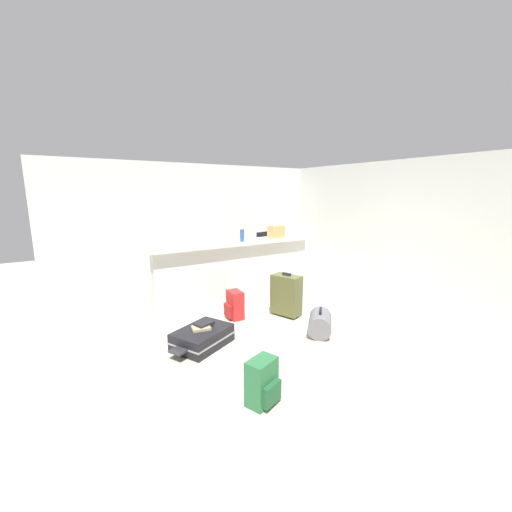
% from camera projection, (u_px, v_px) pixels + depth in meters
% --- Properties ---
extents(ground_plane, '(13.00, 13.00, 0.05)m').
position_uv_depth(ground_plane, '(274.00, 307.00, 5.34)').
color(ground_plane, beige).
extents(wall_back, '(6.60, 0.10, 2.50)m').
position_uv_depth(wall_back, '(199.00, 218.00, 7.61)').
color(wall_back, silver).
rests_on(wall_back, ground_plane).
extents(wall_right, '(0.10, 6.00, 2.50)m').
position_uv_depth(wall_right, '(381.00, 221.00, 6.95)').
color(wall_right, silver).
rests_on(wall_right, ground_plane).
extents(partition_half_wall, '(2.80, 0.20, 1.01)m').
position_uv_depth(partition_half_wall, '(237.00, 274.00, 5.40)').
color(partition_half_wall, silver).
rests_on(partition_half_wall, ground_plane).
extents(bar_countertop, '(2.96, 0.40, 0.05)m').
position_uv_depth(bar_countertop, '(237.00, 243.00, 5.30)').
color(bar_countertop, white).
rests_on(bar_countertop, partition_half_wall).
extents(bottle_white, '(0.07, 0.07, 0.20)m').
position_uv_depth(bottle_white, '(158.00, 240.00, 4.68)').
color(bottle_white, silver).
rests_on(bottle_white, bar_countertop).
extents(bottle_blue, '(0.07, 0.07, 0.20)m').
position_uv_depth(bottle_blue, '(242.00, 236.00, 5.22)').
color(bottle_blue, '#284C89').
rests_on(bottle_blue, bar_countertop).
extents(bottle_clear, '(0.06, 0.06, 0.26)m').
position_uv_depth(bottle_clear, '(294.00, 229.00, 5.92)').
color(bottle_clear, silver).
rests_on(bottle_clear, bar_countertop).
extents(grocery_bag, '(0.26, 0.18, 0.22)m').
position_uv_depth(grocery_bag, '(276.00, 232.00, 5.63)').
color(grocery_bag, tan).
rests_on(grocery_bag, bar_countertop).
extents(dining_table, '(1.10, 0.80, 0.74)m').
position_uv_depth(dining_table, '(269.00, 246.00, 7.32)').
color(dining_table, brown).
rests_on(dining_table, ground_plane).
extents(dining_chair_near_partition, '(0.41, 0.41, 0.93)m').
position_uv_depth(dining_chair_near_partition, '(281.00, 257.00, 6.81)').
color(dining_chair_near_partition, black).
rests_on(dining_chair_near_partition, ground_plane).
extents(dining_chair_far_side, '(0.46, 0.46, 0.93)m').
position_uv_depth(dining_chair_far_side, '(260.00, 248.00, 7.80)').
color(dining_chair_far_side, black).
rests_on(dining_chair_far_side, ground_plane).
extents(suitcase_flat_black, '(0.89, 0.74, 0.22)m').
position_uv_depth(suitcase_flat_black, '(202.00, 337.00, 3.93)').
color(suitcase_flat_black, black).
rests_on(suitcase_flat_black, ground_plane).
extents(backpack_red, '(0.27, 0.29, 0.42)m').
position_uv_depth(backpack_red, '(235.00, 305.00, 4.78)').
color(backpack_red, red).
rests_on(backpack_red, ground_plane).
extents(suitcase_upright_olive, '(0.37, 0.49, 0.67)m').
position_uv_depth(suitcase_upright_olive, '(286.00, 295.00, 4.88)').
color(suitcase_upright_olive, '#51562D').
rests_on(suitcase_upright_olive, ground_plane).
extents(backpack_green, '(0.32, 0.30, 0.42)m').
position_uv_depth(backpack_green, '(262.00, 383.00, 2.84)').
color(backpack_green, '#286B3D').
rests_on(backpack_green, ground_plane).
extents(duffel_bag_grey, '(0.55, 0.55, 0.34)m').
position_uv_depth(duffel_bag_grey, '(320.00, 323.00, 4.27)').
color(duffel_bag_grey, slate).
rests_on(duffel_bag_grey, ground_plane).
extents(book_stack, '(0.31, 0.26, 0.06)m').
position_uv_depth(book_stack, '(202.00, 326.00, 3.93)').
color(book_stack, tan).
rests_on(book_stack, suitcase_flat_black).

